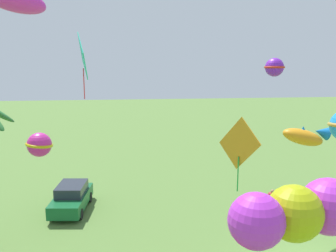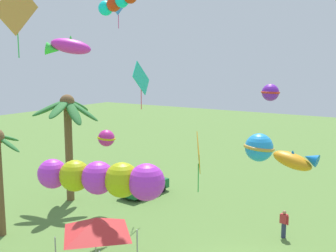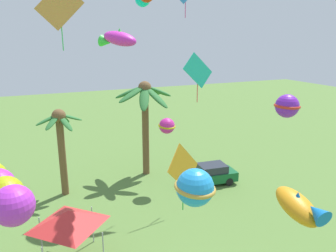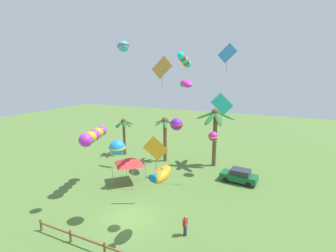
{
  "view_description": "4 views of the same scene",
  "coord_description": "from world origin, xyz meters",
  "views": [
    {
      "loc": [
        -13.18,
        7.39,
        8.79
      ],
      "look_at": [
        1.8,
        5.86,
        5.84
      ],
      "focal_mm": 39.0,
      "sensor_mm": 36.0,
      "label": 1
    },
    {
      "loc": [
        -17.29,
        -6.59,
        9.81
      ],
      "look_at": [
        1.02,
        5.02,
        6.44
      ],
      "focal_mm": 44.56,
      "sensor_mm": 36.0,
      "label": 2
    },
    {
      "loc": [
        -5.08,
        -8.73,
        10.66
      ],
      "look_at": [
        0.89,
        4.95,
        6.65
      ],
      "focal_mm": 34.76,
      "sensor_mm": 36.0,
      "label": 3
    },
    {
      "loc": [
        10.6,
        -15.27,
        11.73
      ],
      "look_at": [
        0.84,
        5.54,
        6.83
      ],
      "focal_mm": 26.16,
      "sensor_mm": 36.0,
      "label": 4
    }
  ],
  "objects": [
    {
      "name": "palm_tree_2",
      "position": [
        3.15,
        14.68,
        5.79
      ],
      "size": [
        4.88,
        4.51,
        7.56
      ],
      "color": "brown",
      "rests_on": "ground"
    },
    {
      "name": "parked_car_0",
      "position": [
        7.01,
        10.89,
        0.75
      ],
      "size": [
        4.05,
        2.07,
        1.51
      ],
      "color": "#145B2D",
      "rests_on": "ground"
    },
    {
      "name": "spectator_0",
      "position": [
        4.93,
        -0.19,
        0.81
      ],
      "size": [
        0.3,
        0.54,
        1.59
      ],
      "color": "#2D3351",
      "rests_on": "ground"
    },
    {
      "name": "festival_tent",
      "position": [
        -3.91,
        5.72,
        2.47
      ],
      "size": [
        2.86,
        2.86,
        2.85
      ],
      "color": "#9E9EA3",
      "rests_on": "ground"
    },
    {
      "name": "kite_diamond_0",
      "position": [
        4.95,
        11.41,
        13.82
      ],
      "size": [
        2.09,
        0.34,
        2.92
      ],
      "color": "#3789D7"
    },
    {
      "name": "kite_fish_1",
      "position": [
        3.39,
        -1.05,
        4.89
      ],
      "size": [
        1.14,
        2.44,
        1.24
      ],
      "color": "orange"
    },
    {
      "name": "kite_ball_2",
      "position": [
        3.73,
        11.65,
        4.7
      ],
      "size": [
        1.64,
        1.65,
        1.13
      ],
      "color": "#CF2894"
    },
    {
      "name": "kite_ball_3",
      "position": [
        3.87,
        0.51,
        8.2
      ],
      "size": [
        1.09,
        1.08,
        0.89
      ],
      "color": "purple"
    },
    {
      "name": "kite_tube_5",
      "position": [
        -6.32,
        3.08,
        5.66
      ],
      "size": [
        2.29,
        4.71,
        1.31
      ],
      "color": "#BC31D3"
    },
    {
      "name": "kite_diamond_6",
      "position": [
        0.8,
        3.06,
        5.21
      ],
      "size": [
        2.01,
        1.15,
        3.17
      ],
      "color": "orange"
    },
    {
      "name": "kite_ball_7",
      "position": [
        -0.61,
        -0.59,
        6.2
      ],
      "size": [
        1.86,
        1.86,
        1.2
      ],
      "color": "#2295E6"
    },
    {
      "name": "kite_tube_8",
      "position": [
        1.35,
        8.39,
        13.07
      ],
      "size": [
        0.93,
        3.0,
        1.44
      ],
      "color": "#0EE9E6"
    },
    {
      "name": "kite_diamond_9",
      "position": [
        5.02,
        9.66,
        8.67
      ],
      "size": [
        2.29,
        0.37,
        3.2
      ],
      "color": "#24C7AA"
    },
    {
      "name": "kite_fish_10",
      "position": [
        0.36,
        11.46,
        10.66
      ],
      "size": [
        2.44,
        2.69,
        1.25
      ],
      "color": "#DB2CBA"
    },
    {
      "name": "kite_diamond_11",
      "position": [
        -2.87,
        11.76,
        12.43
      ],
      "size": [
        2.8,
        0.29,
        3.89
      ],
      "color": "gold"
    }
  ]
}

